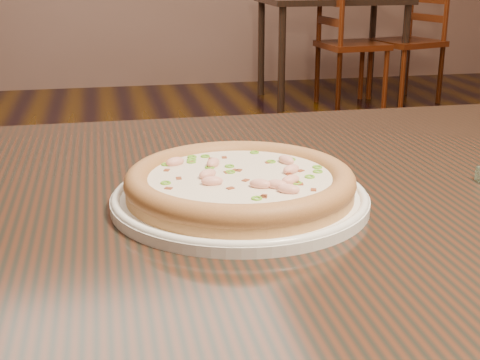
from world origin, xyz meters
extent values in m
cube|color=black|center=(0.11, -0.35, 0.73)|extent=(1.20, 0.80, 0.04)
cylinder|color=white|center=(-0.01, -0.40, 0.76)|extent=(0.29, 0.29, 0.01)
torus|color=white|center=(-0.01, -0.40, 0.76)|extent=(0.29, 0.29, 0.01)
cylinder|color=tan|center=(-0.01, -0.40, 0.77)|extent=(0.26, 0.26, 0.02)
torus|color=#BA7640|center=(-0.01, -0.40, 0.78)|extent=(0.26, 0.26, 0.03)
cylinder|color=silver|center=(-0.01, -0.40, 0.78)|extent=(0.21, 0.21, 0.00)
ellipsoid|color=#F2B29E|center=(-0.04, -0.40, 0.79)|extent=(0.03, 0.03, 0.01)
ellipsoid|color=#F2B29E|center=(0.03, -0.46, 0.79)|extent=(0.03, 0.02, 0.01)
ellipsoid|color=#F2B29E|center=(0.01, -0.44, 0.79)|extent=(0.03, 0.02, 0.01)
ellipsoid|color=#F2B29E|center=(0.02, -0.45, 0.79)|extent=(0.03, 0.03, 0.01)
ellipsoid|color=#F2B29E|center=(0.06, -0.36, 0.79)|extent=(0.02, 0.03, 0.01)
ellipsoid|color=#F2B29E|center=(-0.04, -0.42, 0.79)|extent=(0.03, 0.02, 0.01)
ellipsoid|color=#F2B29E|center=(-0.07, -0.34, 0.79)|extent=(0.03, 0.02, 0.01)
ellipsoid|color=#F2B29E|center=(0.05, -0.40, 0.79)|extent=(0.03, 0.03, 0.01)
ellipsoid|color=#F2B29E|center=(0.04, -0.44, 0.79)|extent=(0.03, 0.02, 0.01)
ellipsoid|color=#F2B29E|center=(-0.03, -0.35, 0.79)|extent=(0.02, 0.03, 0.01)
cube|color=maroon|center=(-0.02, -0.38, 0.78)|extent=(0.01, 0.01, 0.00)
cube|color=maroon|center=(-0.01, -0.32, 0.78)|extent=(0.01, 0.01, 0.00)
cube|color=maroon|center=(0.05, -0.44, 0.78)|extent=(0.01, 0.01, 0.00)
cube|color=maroon|center=(-0.01, -0.42, 0.78)|extent=(0.01, 0.01, 0.00)
cube|color=maroon|center=(-0.09, -0.36, 0.78)|extent=(0.01, 0.01, 0.00)
cube|color=maroon|center=(0.05, -0.41, 0.78)|extent=(0.01, 0.01, 0.00)
cube|color=maroon|center=(-0.04, -0.39, 0.78)|extent=(0.01, 0.01, 0.00)
cube|color=maroon|center=(-0.08, -0.40, 0.78)|extent=(0.01, 0.01, 0.00)
cube|color=maroon|center=(-0.03, -0.44, 0.78)|extent=(0.01, 0.01, 0.00)
cube|color=maroon|center=(-0.01, -0.38, 0.78)|extent=(0.01, 0.01, 0.00)
cube|color=maroon|center=(0.06, -0.46, 0.78)|extent=(0.01, 0.01, 0.00)
cube|color=maroon|center=(-0.03, -0.33, 0.78)|extent=(0.01, 0.01, 0.00)
cube|color=maroon|center=(0.00, -0.47, 0.78)|extent=(0.01, 0.01, 0.00)
cube|color=maroon|center=(-0.09, -0.43, 0.78)|extent=(0.01, 0.01, 0.00)
cube|color=maroon|center=(-0.01, -0.38, 0.78)|extent=(0.01, 0.01, 0.00)
cube|color=maroon|center=(0.01, -0.44, 0.78)|extent=(0.01, 0.01, 0.00)
cube|color=maroon|center=(-0.05, -0.34, 0.78)|extent=(0.01, 0.01, 0.00)
cube|color=maroon|center=(-0.04, -0.41, 0.78)|extent=(0.01, 0.01, 0.00)
cube|color=maroon|center=(0.04, -0.36, 0.78)|extent=(0.01, 0.01, 0.00)
cube|color=maroon|center=(0.06, -0.40, 0.78)|extent=(0.01, 0.01, 0.00)
cube|color=maroon|center=(0.00, -0.47, 0.78)|extent=(0.01, 0.01, 0.00)
torus|color=#5DA422|center=(0.04, -0.35, 0.79)|extent=(0.01, 0.01, 0.00)
torus|color=#5DA422|center=(0.08, -0.40, 0.79)|extent=(0.02, 0.02, 0.00)
torus|color=#5DA422|center=(0.07, -0.42, 0.79)|extent=(0.02, 0.02, 0.00)
torus|color=#5DA422|center=(0.03, -0.31, 0.79)|extent=(0.02, 0.02, 0.00)
torus|color=#5DA422|center=(-0.05, -0.32, 0.79)|extent=(0.02, 0.02, 0.00)
torus|color=#5DA422|center=(-0.01, -0.36, 0.79)|extent=(0.01, 0.01, 0.00)
torus|color=#5DA422|center=(0.06, -0.35, 0.79)|extent=(0.01, 0.01, 0.00)
torus|color=#5DA422|center=(0.09, -0.39, 0.79)|extent=(0.01, 0.01, 0.00)
torus|color=#5DA422|center=(-0.04, -0.36, 0.79)|extent=(0.02, 0.02, 0.00)
torus|color=#5DA422|center=(-0.01, -0.48, 0.79)|extent=(0.02, 0.02, 0.00)
torus|color=#5DA422|center=(-0.05, -0.34, 0.79)|extent=(0.02, 0.02, 0.00)
torus|color=#5DA422|center=(0.07, -0.35, 0.79)|extent=(0.01, 0.01, 0.00)
torus|color=#5DA422|center=(-0.05, -0.33, 0.79)|extent=(0.02, 0.02, 0.00)
torus|color=#5DA422|center=(-0.02, -0.38, 0.79)|extent=(0.01, 0.01, 0.00)
torus|color=#5DA422|center=(-0.09, -0.41, 0.79)|extent=(0.02, 0.02, 0.00)
torus|color=#5DA422|center=(-0.03, -0.32, 0.79)|extent=(0.01, 0.01, 0.00)
torus|color=#5DA422|center=(-0.09, -0.34, 0.79)|extent=(0.02, 0.02, 0.00)
torus|color=#5DA422|center=(0.05, -0.44, 0.79)|extent=(0.02, 0.02, 0.00)
cube|color=black|center=(1.51, 3.62, 0.73)|extent=(1.00, 0.70, 0.04)
cylinder|color=black|center=(1.06, 3.32, 0.35)|extent=(0.05, 0.05, 0.71)
cylinder|color=black|center=(1.96, 3.32, 0.35)|extent=(0.05, 0.05, 0.71)
cylinder|color=black|center=(1.06, 3.92, 0.35)|extent=(0.05, 0.05, 0.71)
cylinder|color=black|center=(1.96, 3.92, 0.35)|extent=(0.05, 0.05, 0.71)
cube|color=#581C08|center=(1.60, 3.41, 0.43)|extent=(0.46, 0.46, 0.04)
cylinder|color=#581C08|center=(1.79, 3.25, 0.21)|extent=(0.04, 0.04, 0.41)
cylinder|color=#581C08|center=(1.76, 3.61, 0.21)|extent=(0.04, 0.04, 0.41)
cylinder|color=#581C08|center=(1.44, 3.21, 0.21)|extent=(0.04, 0.04, 0.41)
cylinder|color=#581C08|center=(1.40, 3.57, 0.21)|extent=(0.04, 0.04, 0.41)
cylinder|color=#581C08|center=(1.44, 3.21, 0.47)|extent=(0.04, 0.04, 0.95)
cylinder|color=#581C08|center=(1.40, 3.57, 0.47)|extent=(0.04, 0.04, 0.95)
cube|color=#581C08|center=(1.42, 3.39, 0.60)|extent=(0.07, 0.36, 0.05)
cube|color=#581C08|center=(1.42, 3.39, 0.73)|extent=(0.07, 0.36, 0.05)
cube|color=#581C08|center=(2.05, 3.48, 0.43)|extent=(0.52, 0.52, 0.04)
cylinder|color=#581C08|center=(1.82, 3.60, 0.21)|extent=(0.04, 0.04, 0.41)
cylinder|color=#581C08|center=(1.92, 3.26, 0.21)|extent=(0.04, 0.04, 0.41)
cylinder|color=#581C08|center=(2.17, 3.70, 0.21)|extent=(0.04, 0.04, 0.41)
cylinder|color=#581C08|center=(2.27, 3.36, 0.21)|extent=(0.04, 0.04, 0.41)
cylinder|color=#581C08|center=(2.17, 3.70, 0.47)|extent=(0.04, 0.04, 0.95)
cylinder|color=#581C08|center=(2.27, 3.36, 0.47)|extent=(0.04, 0.04, 0.95)
cube|color=#581C08|center=(2.22, 3.53, 0.60)|extent=(0.13, 0.35, 0.05)
camera|label=1|loc=(-0.15, -1.10, 1.02)|focal=50.00mm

